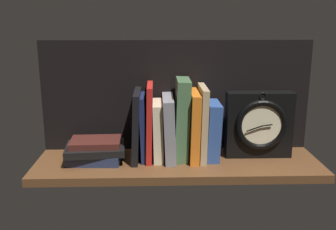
{
  "coord_description": "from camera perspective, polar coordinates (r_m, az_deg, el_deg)",
  "views": [
    {
      "loc": [
        -6.46,
        -113.7,
        44.17
      ],
      "look_at": [
        -2.96,
        3.18,
        13.96
      ],
      "focal_mm": 41.66,
      "sensor_mm": 36.0,
      "label": 1
    }
  ],
  "objects": [
    {
      "name": "back_panel",
      "position": [
        1.29,
        1.2,
        2.84
      ],
      "size": [
        87.97,
        1.2,
        36.38
      ],
      "primitive_type": "cube",
      "color": "black",
      "rests_on": "ground_plane"
    },
    {
      "name": "book_red_requiem",
      "position": [
        1.21,
        -2.71,
        -1.01
      ],
      "size": [
        2.14,
        14.72,
        23.61
      ],
      "primitive_type": "cube",
      "rotation": [
        0.0,
        0.02,
        0.0
      ],
      "color": "red",
      "rests_on": "ground_plane"
    },
    {
      "name": "book_navy_bierce",
      "position": [
        1.22,
        -3.63,
        -1.77
      ],
      "size": [
        2.31,
        12.54,
        20.32
      ],
      "primitive_type": "cube",
      "rotation": [
        0.0,
        -0.03,
        0.0
      ],
      "color": "#192147",
      "rests_on": "ground_plane"
    },
    {
      "name": "book_cream_twain",
      "position": [
        1.22,
        -1.46,
        -2.26
      ],
      "size": [
        3.22,
        13.65,
        18.05
      ],
      "primitive_type": "cube",
      "rotation": [
        0.0,
        -0.01,
        0.0
      ],
      "color": "beige",
      "rests_on": "ground_plane"
    },
    {
      "name": "book_black_skeptic",
      "position": [
        1.22,
        -4.63,
        -1.5
      ],
      "size": [
        2.78,
        16.69,
        21.54
      ],
      "primitive_type": "cube",
      "rotation": [
        0.0,
        0.04,
        0.0
      ],
      "color": "black",
      "rests_on": "ground_plane"
    },
    {
      "name": "book_gray_chess",
      "position": [
        1.22,
        0.15,
        -1.88
      ],
      "size": [
        4.03,
        16.77,
        19.76
      ],
      "primitive_type": "cube",
      "rotation": [
        0.0,
        -0.04,
        0.0
      ],
      "color": "gray",
      "rests_on": "ground_plane"
    },
    {
      "name": "book_green_romantic",
      "position": [
        1.21,
        2.03,
        -0.62
      ],
      "size": [
        4.98,
        12.62,
        25.25
      ],
      "primitive_type": "cube",
      "rotation": [
        0.0,
        0.04,
        0.0
      ],
      "color": "#476B44",
      "rests_on": "ground_plane"
    },
    {
      "name": "book_stack_side",
      "position": [
        1.23,
        -10.6,
        -5.12
      ],
      "size": [
        19.01,
        14.85,
        6.97
      ],
      "color": "#232D4C",
      "rests_on": "ground_plane"
    },
    {
      "name": "book_orange_pandolfini",
      "position": [
        1.22,
        3.76,
        -1.5
      ],
      "size": [
        3.19,
        16.39,
        21.24
      ],
      "primitive_type": "cube",
      "rotation": [
        0.0,
        0.02,
        0.0
      ],
      "color": "orange",
      "rests_on": "ground_plane"
    },
    {
      "name": "framed_clock",
      "position": [
        1.26,
        13.2,
        -1.37
      ],
      "size": [
        20.83,
        6.98,
        21.35
      ],
      "color": "black",
      "rests_on": "ground_plane"
    },
    {
      "name": "book_blue_modern",
      "position": [
        1.23,
        6.48,
        -2.23
      ],
      "size": [
        4.51,
        12.8,
        17.91
      ],
      "primitive_type": "cube",
      "rotation": [
        0.0,
        0.03,
        0.0
      ],
      "color": "#2D4C8E",
      "rests_on": "ground_plane"
    },
    {
      "name": "book_tan_shortstories",
      "position": [
        1.22,
        5.01,
        -1.12
      ],
      "size": [
        2.36,
        15.42,
        22.85
      ],
      "primitive_type": "cube",
      "rotation": [
        0.0,
        0.02,
        0.0
      ],
      "color": "tan",
      "rests_on": "ground_plane"
    },
    {
      "name": "ground_plane",
      "position": [
        1.23,
        1.44,
        -7.26
      ],
      "size": [
        87.97,
        25.53,
        2.5
      ],
      "primitive_type": "cube",
      "color": "brown"
    }
  ]
}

